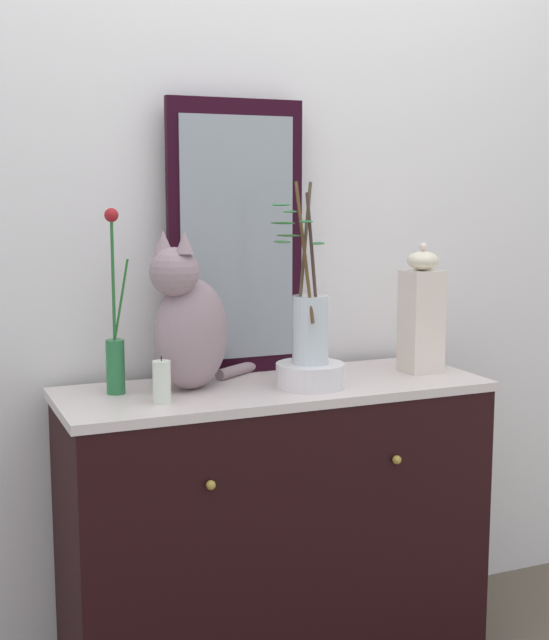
{
  "coord_description": "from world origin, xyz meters",
  "views": [
    {
      "loc": [
        -0.92,
        -2.17,
        1.35
      ],
      "look_at": [
        0.0,
        0.0,
        1.0
      ],
      "focal_mm": 49.33,
      "sensor_mm": 36.0,
      "label": 1
    }
  ],
  "objects": [
    {
      "name": "wall_back",
      "position": [
        0.0,
        0.29,
        1.3
      ],
      "size": [
        4.4,
        0.08,
        2.6
      ],
      "primitive_type": "cube",
      "color": "white",
      "rests_on": "ground_plane"
    },
    {
      "name": "sideboard",
      "position": [
        0.0,
        -0.0,
        0.41
      ],
      "size": [
        1.18,
        0.44,
        0.82
      ],
      "color": "black",
      "rests_on": "ground_plane"
    },
    {
      "name": "mirror_leaning",
      "position": [
        -0.04,
        0.19,
        1.21
      ],
      "size": [
        0.4,
        0.03,
        0.78
      ],
      "color": "black",
      "rests_on": "sideboard"
    },
    {
      "name": "cat_sitting",
      "position": [
        -0.23,
        0.04,
        1.0
      ],
      "size": [
        0.41,
        0.32,
        0.43
      ],
      "color": "gray",
      "rests_on": "sideboard"
    },
    {
      "name": "vase_slim_green",
      "position": [
        -0.42,
        0.07,
        0.95
      ],
      "size": [
        0.07,
        0.05,
        0.48
      ],
      "color": "#276F3B",
      "rests_on": "sideboard"
    },
    {
      "name": "bowl_porcelain",
      "position": [
        0.08,
        -0.06,
        0.86
      ],
      "size": [
        0.19,
        0.19,
        0.07
      ],
      "primitive_type": "cylinder",
      "color": "white",
      "rests_on": "sideboard"
    },
    {
      "name": "vase_glass_clear",
      "position": [
        0.08,
        -0.06,
        1.0
      ],
      "size": [
        0.18,
        0.16,
        0.49
      ],
      "color": "silver",
      "rests_on": "bowl_porcelain"
    },
    {
      "name": "jar_lidded_porcelain",
      "position": [
        0.47,
        -0.0,
        1.0
      ],
      "size": [
        0.1,
        0.1,
        0.38
      ],
      "color": "silver",
      "rests_on": "sideboard"
    },
    {
      "name": "candle_pillar",
      "position": [
        -0.34,
        -0.08,
        0.88
      ],
      "size": [
        0.05,
        0.05,
        0.12
      ],
      "color": "silver",
      "rests_on": "sideboard"
    }
  ]
}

